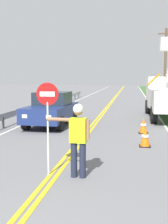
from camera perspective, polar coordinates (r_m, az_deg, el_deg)
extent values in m
cube|color=yellow|center=(22.24, 3.99, 0.51)|extent=(0.11, 110.00, 0.01)
cube|color=yellow|center=(22.22, 4.45, 0.50)|extent=(0.11, 110.00, 0.01)
cube|color=silver|center=(22.22, 13.51, 0.33)|extent=(0.12, 110.00, 0.01)
cube|color=silver|center=(22.82, -4.82, 0.67)|extent=(0.12, 110.00, 0.01)
cylinder|color=#1E2338|center=(7.29, -0.27, -9.32)|extent=(0.16, 0.16, 0.88)
cylinder|color=#1E2338|center=(7.35, -1.96, -9.21)|extent=(0.16, 0.16, 0.88)
cube|color=#C6EA19|center=(7.15, -1.13, -3.56)|extent=(0.42, 0.27, 0.60)
cylinder|color=#996B4C|center=(7.25, -4.96, -1.44)|extent=(0.61, 0.13, 0.09)
cylinder|color=#996B4C|center=(7.09, 0.75, -3.40)|extent=(0.09, 0.09, 0.48)
sphere|color=#996B4C|center=(7.08, -1.14, 0.18)|extent=(0.22, 0.22, 0.22)
sphere|color=white|center=(7.07, -1.14, 0.59)|extent=(0.25, 0.25, 0.25)
cylinder|color=silver|center=(7.43, -6.98, -5.22)|extent=(0.04, 0.04, 1.85)
cylinder|color=#B71414|center=(7.28, -7.11, 3.48)|extent=(0.56, 0.03, 0.56)
cube|color=white|center=(7.26, -7.15, 3.47)|extent=(0.38, 0.01, 0.12)
cube|color=white|center=(20.40, 15.22, 3.81)|extent=(2.24, 2.14, 2.00)
cube|color=#1E2833|center=(21.41, 14.91, 4.76)|extent=(1.98, 0.09, 0.90)
cube|color=white|center=(19.52, 15.86, 12.51)|extent=(0.92, 0.92, 0.80)
cube|color=orange|center=(15.03, 13.27, 6.09)|extent=(0.61, 0.81, 0.59)
cylinder|color=black|center=(20.17, 12.29, 1.01)|extent=(0.34, 0.93, 0.92)
cylinder|color=black|center=(15.93, 13.38, -0.56)|extent=(0.34, 0.93, 0.92)
cube|color=navy|center=(14.81, -6.36, -0.03)|extent=(2.02, 4.18, 0.72)
cube|color=#1E2833|center=(14.98, -6.10, 2.67)|extent=(1.70, 1.79, 0.64)
cube|color=#EAEACC|center=(12.72, -6.84, -0.95)|extent=(0.24, 0.07, 0.16)
cube|color=#EAEACC|center=(13.11, -11.42, -0.80)|extent=(0.24, 0.07, 0.16)
cylinder|color=black|center=(13.41, -4.70, -2.29)|extent=(0.31, 0.69, 0.68)
cylinder|color=black|center=(13.96, -11.17, -2.03)|extent=(0.31, 0.69, 0.68)
cylinder|color=black|center=(15.84, -2.10, -0.85)|extent=(0.31, 0.69, 0.68)
cylinder|color=black|center=(16.31, -7.70, -0.69)|extent=(0.31, 0.69, 0.68)
cylinder|color=brown|center=(35.80, 15.47, 9.07)|extent=(0.28, 0.28, 7.96)
cube|color=brown|center=(36.10, 15.64, 14.43)|extent=(1.80, 0.14, 0.14)
cone|color=orange|center=(10.67, 11.77, -4.74)|extent=(0.36, 0.36, 0.70)
cylinder|color=white|center=(10.67, 11.77, -4.56)|extent=(0.25, 0.25, 0.08)
cube|color=black|center=(10.74, 11.72, -6.49)|extent=(0.40, 0.40, 0.03)
cone|color=orange|center=(13.13, 11.45, -2.56)|extent=(0.36, 0.36, 0.70)
cylinder|color=white|center=(13.12, 11.45, -2.41)|extent=(0.25, 0.25, 0.08)
cube|color=black|center=(13.19, 11.41, -4.00)|extent=(0.40, 0.40, 0.03)
cube|color=#9EA0A3|center=(19.97, -8.65, 1.29)|extent=(0.06, 32.00, 0.32)
cube|color=#4C4C51|center=(14.71, -15.44, -1.96)|extent=(0.10, 0.10, 0.55)
cube|color=#4C4C51|center=(16.79, -12.21, -0.79)|extent=(0.10, 0.10, 0.55)
cube|color=#4C4C51|center=(18.92, -9.69, 0.12)|extent=(0.10, 0.10, 0.55)
cube|color=#4C4C51|center=(21.08, -7.69, 0.85)|extent=(0.10, 0.10, 0.55)
cube|color=#4C4C51|center=(23.27, -6.06, 1.44)|extent=(0.10, 0.10, 0.55)
cube|color=#4C4C51|center=(25.47, -4.72, 1.93)|extent=(0.10, 0.10, 0.55)
cube|color=#4C4C51|center=(27.69, -3.58, 2.33)|extent=(0.10, 0.10, 0.55)
cube|color=#4C4C51|center=(29.91, -2.62, 2.68)|extent=(0.10, 0.10, 0.55)
cube|color=#4C4C51|center=(32.15, -1.79, 2.98)|extent=(0.10, 0.10, 0.55)
cube|color=#4C4C51|center=(34.39, -1.06, 3.24)|extent=(0.10, 0.10, 0.55)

